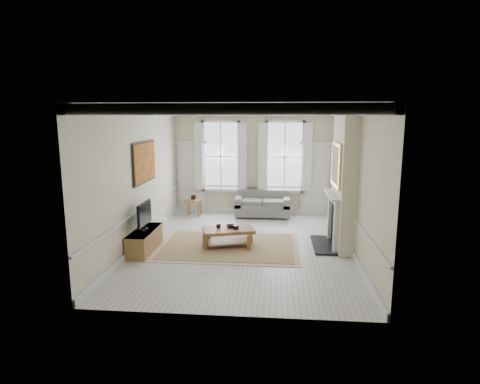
# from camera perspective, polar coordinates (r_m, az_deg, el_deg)

# --- Properties ---
(floor) EXTENTS (7.20, 7.20, 0.00)m
(floor) POSITION_cam_1_polar(r_m,az_deg,el_deg) (10.14, 0.52, -7.68)
(floor) COLOR #B7B5AD
(floor) RESTS_ON ground
(ceiling) EXTENTS (7.20, 7.20, 0.00)m
(ceiling) POSITION_cam_1_polar(r_m,az_deg,el_deg) (9.62, 0.56, 11.91)
(ceiling) COLOR white
(ceiling) RESTS_ON back_wall
(back_wall) EXTENTS (5.20, 0.00, 5.20)m
(back_wall) POSITION_cam_1_polar(r_m,az_deg,el_deg) (13.30, 1.81, 4.21)
(back_wall) COLOR beige
(back_wall) RESTS_ON floor
(left_wall) EXTENTS (0.00, 7.20, 7.20)m
(left_wall) POSITION_cam_1_polar(r_m,az_deg,el_deg) (10.28, -14.07, 2.00)
(left_wall) COLOR beige
(left_wall) RESTS_ON floor
(right_wall) EXTENTS (0.00, 7.20, 7.20)m
(right_wall) POSITION_cam_1_polar(r_m,az_deg,el_deg) (9.87, 15.76, 1.58)
(right_wall) COLOR beige
(right_wall) RESTS_ON floor
(window_left) EXTENTS (1.26, 0.20, 2.20)m
(window_left) POSITION_cam_1_polar(r_m,az_deg,el_deg) (13.33, -2.72, 5.09)
(window_left) COLOR #B2BCC6
(window_left) RESTS_ON back_wall
(window_right) EXTENTS (1.26, 0.20, 2.20)m
(window_right) POSITION_cam_1_polar(r_m,az_deg,el_deg) (13.21, 6.37, 4.98)
(window_right) COLOR #B2BCC6
(window_right) RESTS_ON back_wall
(door_left) EXTENTS (0.90, 0.08, 2.30)m
(door_left) POSITION_cam_1_polar(r_m,az_deg,el_deg) (13.60, -6.87, 1.95)
(door_left) COLOR silver
(door_left) RESTS_ON floor
(door_right) EXTENTS (0.90, 0.08, 2.30)m
(door_right) POSITION_cam_1_polar(r_m,az_deg,el_deg) (13.37, 10.60, 1.69)
(door_right) COLOR silver
(door_right) RESTS_ON floor
(painting) EXTENTS (0.05, 1.66, 1.06)m
(painting) POSITION_cam_1_polar(r_m,az_deg,el_deg) (10.50, -13.42, 4.14)
(painting) COLOR #C28021
(painting) RESTS_ON left_wall
(chimney_breast) EXTENTS (0.35, 1.70, 3.38)m
(chimney_breast) POSITION_cam_1_polar(r_m,az_deg,el_deg) (10.04, 14.58, 1.78)
(chimney_breast) COLOR beige
(chimney_breast) RESTS_ON floor
(hearth) EXTENTS (0.55, 1.50, 0.05)m
(hearth) POSITION_cam_1_polar(r_m,az_deg,el_deg) (10.36, 11.81, -7.36)
(hearth) COLOR black
(hearth) RESTS_ON floor
(fireplace) EXTENTS (0.21, 1.45, 1.33)m
(fireplace) POSITION_cam_1_polar(r_m,az_deg,el_deg) (10.19, 13.07, -3.57)
(fireplace) COLOR silver
(fireplace) RESTS_ON floor
(mirror) EXTENTS (0.06, 1.26, 1.06)m
(mirror) POSITION_cam_1_polar(r_m,az_deg,el_deg) (9.96, 13.45, 3.80)
(mirror) COLOR gold
(mirror) RESTS_ON chimney_breast
(sofa) EXTENTS (1.73, 0.84, 0.83)m
(sofa) POSITION_cam_1_polar(r_m,az_deg,el_deg) (13.02, 3.21, -1.96)
(sofa) COLOR slate
(sofa) RESTS_ON floor
(side_table) EXTENTS (0.59, 0.59, 0.55)m
(side_table) POSITION_cam_1_polar(r_m,az_deg,el_deg) (13.13, -6.61, -1.52)
(side_table) COLOR brown
(side_table) RESTS_ON floor
(rug) EXTENTS (3.50, 2.60, 0.02)m
(rug) POSITION_cam_1_polar(r_m,az_deg,el_deg) (10.10, -1.67, -7.67)
(rug) COLOR #947B4C
(rug) RESTS_ON floor
(coffee_table) EXTENTS (1.40, 1.06, 0.47)m
(coffee_table) POSITION_cam_1_polar(r_m,az_deg,el_deg) (9.99, -1.68, -5.64)
(coffee_table) COLOR brown
(coffee_table) RESTS_ON rug
(ceramic_pot_a) EXTENTS (0.12, 0.12, 0.12)m
(ceramic_pot_a) POSITION_cam_1_polar(r_m,az_deg,el_deg) (10.04, -3.07, -4.76)
(ceramic_pot_a) COLOR black
(ceramic_pot_a) RESTS_ON coffee_table
(ceramic_pot_b) EXTENTS (0.14, 0.14, 0.10)m
(ceramic_pot_b) POSITION_cam_1_polar(r_m,az_deg,el_deg) (9.89, -0.57, -5.02)
(ceramic_pot_b) COLOR black
(ceramic_pot_b) RESTS_ON coffee_table
(bowl) EXTENTS (0.26, 0.26, 0.06)m
(bowl) POSITION_cam_1_polar(r_m,az_deg,el_deg) (10.05, -1.33, -4.88)
(bowl) COLOR black
(bowl) RESTS_ON coffee_table
(tv_stand) EXTENTS (0.47, 1.46, 0.52)m
(tv_stand) POSITION_cam_1_polar(r_m,az_deg,el_deg) (9.96, -13.40, -6.74)
(tv_stand) COLOR brown
(tv_stand) RESTS_ON floor
(tv) EXTENTS (0.08, 0.90, 0.68)m
(tv) POSITION_cam_1_polar(r_m,az_deg,el_deg) (9.78, -13.44, -3.08)
(tv) COLOR black
(tv) RESTS_ON tv_stand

